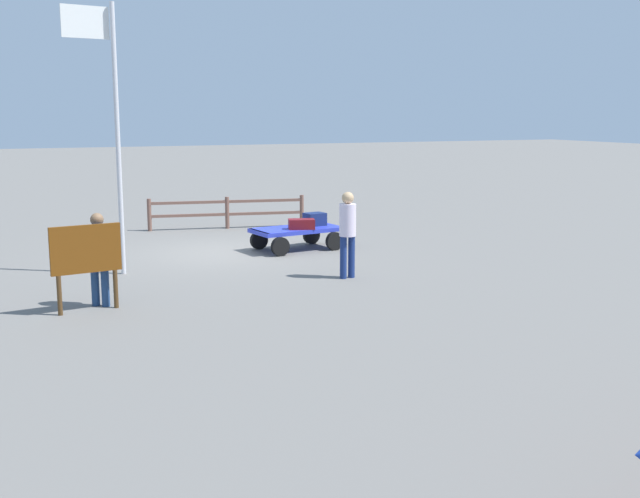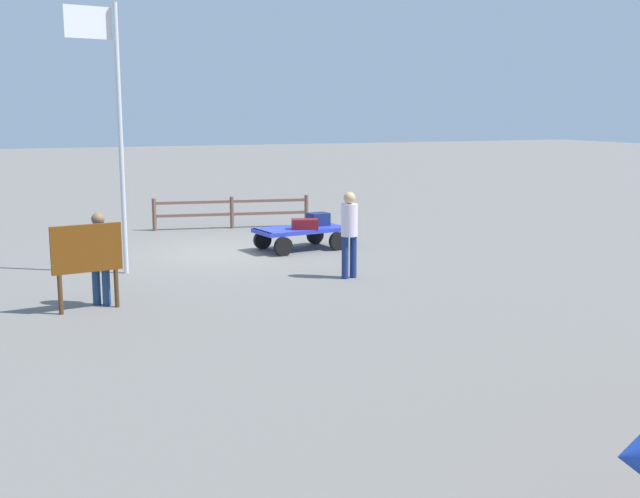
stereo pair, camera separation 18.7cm
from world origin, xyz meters
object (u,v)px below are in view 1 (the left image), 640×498
object	(u,v)px
suitcase_maroon	(315,219)
worker_trailing	(99,252)
flagpole	(110,113)
luggage_cart	(296,233)
signboard	(86,255)
suitcase_olive	(302,224)
worker_lead	(348,228)

from	to	relation	value
suitcase_maroon	worker_trailing	world-z (taller)	worker_trailing
suitcase_maroon	flagpole	xyz separation A→B (m)	(5.15, 1.43, 2.66)
luggage_cart	flagpole	size ratio (longest dim) A/B	0.42
luggage_cart	signboard	world-z (taller)	signboard
suitcase_maroon	flagpole	size ratio (longest dim) A/B	0.10
suitcase_olive	luggage_cart	bearing A→B (deg)	-78.90
suitcase_maroon	worker_lead	distance (m)	3.82
luggage_cart	suitcase_maroon	distance (m)	0.68
worker_lead	worker_trailing	world-z (taller)	worker_lead
worker_lead	signboard	world-z (taller)	worker_lead
flagpole	signboard	distance (m)	3.93
flagpole	luggage_cart	bearing A→B (deg)	-164.64
flagpole	worker_lead	bearing A→B (deg)	152.10
suitcase_olive	worker_lead	world-z (taller)	worker_lead
worker_trailing	signboard	xyz separation A→B (m)	(0.25, 0.32, 0.03)
suitcase_maroon	worker_trailing	size ratio (longest dim) A/B	0.33
worker_lead	signboard	distance (m)	5.31
suitcase_maroon	suitcase_olive	world-z (taller)	suitcase_maroon
luggage_cart	worker_trailing	world-z (taller)	worker_trailing
worker_trailing	suitcase_olive	bearing A→B (deg)	-145.52
suitcase_maroon	signboard	distance (m)	7.54
luggage_cart	suitcase_olive	xyz separation A→B (m)	(-0.05, 0.26, 0.25)
luggage_cart	worker_lead	world-z (taller)	worker_lead
flagpole	signboard	size ratio (longest dim) A/B	3.70
luggage_cart	suitcase_maroon	xyz separation A→B (m)	(-0.59, -0.18, 0.29)
luggage_cart	worker_trailing	xyz separation A→B (m)	(5.27, 3.92, 0.54)
luggage_cart	flagpole	bearing A→B (deg)	15.36
suitcase_olive	flagpole	xyz separation A→B (m)	(4.61, 0.99, 2.69)
worker_lead	flagpole	xyz separation A→B (m)	(4.31, -2.28, 2.32)
flagpole	suitcase_maroon	bearing A→B (deg)	-164.48
suitcase_maroon	worker_lead	world-z (taller)	worker_lead
suitcase_olive	flagpole	bearing A→B (deg)	12.12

